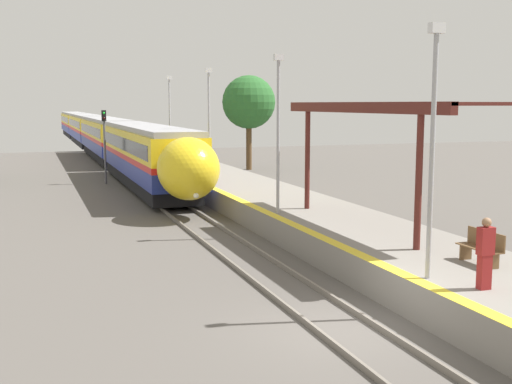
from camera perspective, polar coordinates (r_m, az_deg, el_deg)
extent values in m
plane|color=#56514C|center=(15.23, 7.88, -12.03)|extent=(120.00, 120.00, 0.00)
cube|color=slate|center=(14.90, 5.37, -12.14)|extent=(0.08, 90.00, 0.15)
cube|color=slate|center=(15.53, 10.30, -11.39)|extent=(0.08, 90.00, 0.15)
cube|color=black|center=(40.06, -9.79, 1.21)|extent=(2.54, 18.63, 0.78)
cube|color=navy|center=(39.97, -9.82, 2.41)|extent=(2.88, 20.25, 0.90)
cube|color=red|center=(39.92, -9.84, 3.27)|extent=(2.90, 20.25, 0.31)
cube|color=yellow|center=(39.86, -9.87, 4.46)|extent=(2.88, 20.25, 1.36)
cube|color=black|center=(39.87, -9.86, 4.37)|extent=(2.91, 18.63, 0.75)
cube|color=#9E9EA3|center=(39.83, -9.90, 5.66)|extent=(2.59, 20.25, 0.30)
cylinder|color=black|center=(32.75, -8.83, -0.54)|extent=(0.12, 0.87, 0.87)
cylinder|color=black|center=(33.04, -6.38, -0.42)|extent=(0.12, 0.87, 0.87)
cylinder|color=black|center=(34.90, -9.51, -0.04)|extent=(0.12, 0.87, 0.87)
cylinder|color=black|center=(35.17, -7.20, 0.06)|extent=(0.12, 0.87, 0.87)
cylinder|color=black|center=(45.06, -11.81, 1.66)|extent=(0.12, 0.87, 0.87)
cylinder|color=black|center=(45.27, -10.00, 1.74)|extent=(0.12, 0.87, 0.87)
cylinder|color=black|center=(47.23, -12.17, 1.93)|extent=(0.12, 0.87, 0.87)
cylinder|color=black|center=(47.43, -10.44, 2.00)|extent=(0.12, 0.87, 0.87)
ellipsoid|color=yellow|center=(28.83, -6.04, 2.08)|extent=(2.77, 3.62, 2.82)
ellipsoid|color=black|center=(28.35, -5.84, 2.92)|extent=(2.02, 2.11, 1.44)
sphere|color=#F9F4CC|center=(27.65, -5.35, -0.31)|extent=(0.24, 0.24, 0.24)
cube|color=black|center=(60.83, -13.16, 3.35)|extent=(2.54, 18.63, 0.78)
cube|color=navy|center=(60.77, -13.19, 4.14)|extent=(2.88, 20.25, 0.90)
cube|color=red|center=(60.74, -13.21, 4.71)|extent=(2.90, 20.25, 0.31)
cube|color=yellow|center=(60.70, -13.23, 5.49)|extent=(2.88, 20.25, 1.36)
cube|color=black|center=(60.70, -13.23, 5.43)|extent=(2.91, 18.63, 0.75)
cube|color=#9E9EA3|center=(60.68, -13.26, 6.28)|extent=(2.59, 20.25, 0.30)
cylinder|color=black|center=(53.45, -13.04, 2.57)|extent=(0.12, 0.87, 0.87)
cylinder|color=black|center=(53.63, -11.51, 2.63)|extent=(0.12, 0.87, 0.87)
cylinder|color=black|center=(55.63, -13.30, 2.76)|extent=(0.12, 0.87, 0.87)
cylinder|color=black|center=(55.81, -11.83, 2.82)|extent=(0.12, 0.87, 0.87)
cylinder|color=black|center=(65.91, -14.29, 3.49)|extent=(0.12, 0.87, 0.87)
cylinder|color=black|center=(66.05, -13.04, 3.54)|extent=(0.12, 0.87, 0.87)
cylinder|color=black|center=(68.09, -14.46, 3.62)|extent=(0.12, 0.87, 0.87)
cylinder|color=black|center=(68.23, -13.25, 3.67)|extent=(0.12, 0.87, 0.87)
cube|color=black|center=(81.74, -14.82, 4.40)|extent=(2.54, 18.63, 0.78)
cube|color=navy|center=(81.70, -14.84, 4.98)|extent=(2.88, 20.25, 0.90)
cube|color=red|center=(81.68, -14.86, 5.41)|extent=(2.90, 20.25, 0.31)
cube|color=yellow|center=(81.65, -14.88, 5.99)|extent=(2.88, 20.25, 1.36)
cube|color=black|center=(81.65, -14.88, 5.94)|extent=(2.91, 18.63, 0.75)
cube|color=#9E9EA3|center=(81.63, -14.90, 6.57)|extent=(2.59, 20.25, 0.30)
cylinder|color=black|center=(74.35, -14.90, 3.94)|extent=(0.12, 0.87, 0.87)
cylinder|color=black|center=(74.48, -13.79, 3.98)|extent=(0.12, 0.87, 0.87)
cylinder|color=black|center=(76.54, -15.03, 4.04)|extent=(0.12, 0.87, 0.87)
cylinder|color=black|center=(76.67, -13.96, 4.08)|extent=(0.12, 0.87, 0.87)
cylinder|color=black|center=(86.85, -15.58, 4.44)|extent=(0.12, 0.87, 0.87)
cylinder|color=black|center=(86.96, -14.63, 4.48)|extent=(0.12, 0.87, 0.87)
cylinder|color=black|center=(89.05, -15.68, 4.51)|extent=(0.12, 0.87, 0.87)
cylinder|color=black|center=(89.15, -14.75, 4.55)|extent=(0.12, 0.87, 0.87)
cube|color=black|center=(102.71, -15.80, 5.01)|extent=(2.54, 18.63, 0.78)
cube|color=navy|center=(102.68, -15.82, 5.48)|extent=(2.88, 20.25, 0.90)
cube|color=red|center=(102.66, -15.83, 5.82)|extent=(2.90, 20.25, 0.31)
cube|color=yellow|center=(102.64, -15.85, 6.28)|extent=(2.88, 20.25, 1.36)
cube|color=black|center=(102.64, -15.85, 6.24)|extent=(2.91, 18.63, 0.75)
cube|color=#9E9EA3|center=(102.62, -15.87, 6.74)|extent=(2.59, 20.25, 0.30)
cylinder|color=black|center=(95.32, -15.94, 4.70)|extent=(0.12, 0.87, 0.87)
cylinder|color=black|center=(95.42, -15.07, 4.74)|extent=(0.12, 0.87, 0.87)
cylinder|color=black|center=(97.51, -16.02, 4.76)|extent=(0.12, 0.87, 0.87)
cylinder|color=black|center=(97.61, -15.18, 4.80)|extent=(0.12, 0.87, 0.87)
cylinder|color=black|center=(107.84, -16.37, 5.02)|extent=(0.12, 0.87, 0.87)
cylinder|color=black|center=(107.93, -15.60, 5.05)|extent=(0.12, 0.87, 0.87)
cylinder|color=black|center=(110.04, -16.43, 5.07)|extent=(0.12, 0.87, 0.87)
cylinder|color=black|center=(110.12, -15.68, 5.10)|extent=(0.12, 0.87, 0.87)
cube|color=gray|center=(17.19, 19.88, -8.41)|extent=(4.44, 64.00, 0.97)
cube|color=yellow|center=(15.89, 14.26, -7.67)|extent=(0.40, 64.00, 0.01)
cube|color=brown|center=(17.50, 20.30, -5.79)|extent=(0.36, 0.06, 0.42)
cube|color=brown|center=(18.32, 18.14, -5.09)|extent=(0.36, 0.06, 0.42)
cube|color=brown|center=(17.86, 19.23, -4.73)|extent=(0.44, 1.45, 0.03)
cube|color=brown|center=(17.94, 19.76, -3.93)|extent=(0.04, 1.45, 0.44)
cube|color=maroon|center=(15.55, 19.63, -6.71)|extent=(0.28, 0.20, 0.80)
cube|color=maroon|center=(15.39, 19.75, -4.12)|extent=(0.36, 0.22, 0.64)
sphere|color=#936B4C|center=(15.31, 19.82, -2.55)|extent=(0.22, 0.22, 0.22)
cylinder|color=#59595E|center=(42.55, -13.28, 3.42)|extent=(0.14, 0.14, 4.06)
cube|color=black|center=(42.44, -13.38, 6.62)|extent=(0.28, 0.20, 0.70)
sphere|color=#1ED833|center=(42.33, -13.37, 6.85)|extent=(0.14, 0.14, 0.14)
sphere|color=#330A0A|center=(42.34, -13.35, 6.39)|extent=(0.14, 0.14, 0.14)
cylinder|color=#9E9EA3|center=(15.70, 15.36, 2.85)|extent=(0.12, 0.12, 5.80)
cube|color=silver|center=(15.74, 15.77, 13.86)|extent=(0.36, 0.20, 0.24)
cylinder|color=#9E9EA3|center=(24.50, 1.98, 4.82)|extent=(0.12, 0.12, 5.80)
cube|color=silver|center=(24.53, 2.01, 11.88)|extent=(0.36, 0.20, 0.24)
cylinder|color=#9E9EA3|center=(33.94, -4.19, 5.65)|extent=(0.12, 0.12, 5.80)
cube|color=silver|center=(33.96, -4.25, 10.74)|extent=(0.36, 0.20, 0.24)
cylinder|color=#9E9EA3|center=(43.59, -7.67, 6.08)|extent=(0.12, 0.12, 5.80)
cube|color=silver|center=(43.61, -7.74, 10.05)|extent=(0.36, 0.20, 0.24)
cylinder|color=#511E19|center=(18.89, 14.26, 0.90)|extent=(0.20, 0.20, 3.97)
cylinder|color=#511E19|center=(25.70, 4.59, 2.90)|extent=(0.20, 0.20, 3.97)
cube|color=#511E19|center=(22.11, 8.80, 7.44)|extent=(0.24, 10.79, 0.36)
cube|color=#511E19|center=(22.55, 10.84, 7.71)|extent=(2.00, 10.79, 0.10)
cylinder|color=brown|center=(50.50, -0.64, 4.05)|extent=(0.44, 0.44, 3.63)
sphere|color=#286028|center=(50.39, -0.64, 8.00)|extent=(4.15, 4.15, 4.15)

